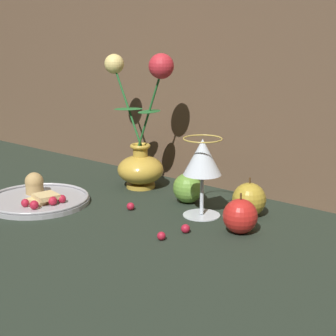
{
  "coord_description": "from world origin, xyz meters",
  "views": [
    {
      "loc": [
        0.79,
        -0.83,
        0.39
      ],
      "look_at": [
        0.08,
        0.03,
        0.1
      ],
      "focal_mm": 60.0,
      "sensor_mm": 36.0,
      "label": 1
    }
  ],
  "objects_px": {
    "apple_at_table_edge": "(188,188)",
    "vase": "(141,145)",
    "apple_beside_vase": "(249,200)",
    "apple_near_glass": "(240,216)",
    "wine_glass": "(202,160)",
    "plate_with_pastries": "(38,198)"
  },
  "relations": [
    {
      "from": "apple_at_table_edge",
      "to": "vase",
      "type": "bearing_deg",
      "value": 172.51
    },
    {
      "from": "apple_beside_vase",
      "to": "apple_at_table_edge",
      "type": "height_order",
      "value": "apple_beside_vase"
    },
    {
      "from": "vase",
      "to": "apple_at_table_edge",
      "type": "height_order",
      "value": "vase"
    },
    {
      "from": "vase",
      "to": "apple_near_glass",
      "type": "xyz_separation_m",
      "value": [
        0.35,
        -0.11,
        -0.07
      ]
    },
    {
      "from": "wine_glass",
      "to": "apple_beside_vase",
      "type": "bearing_deg",
      "value": 38.83
    },
    {
      "from": "apple_beside_vase",
      "to": "apple_near_glass",
      "type": "distance_m",
      "value": 0.1
    },
    {
      "from": "wine_glass",
      "to": "apple_near_glass",
      "type": "relative_size",
      "value": 2.08
    },
    {
      "from": "wine_glass",
      "to": "apple_at_table_edge",
      "type": "height_order",
      "value": "wine_glass"
    },
    {
      "from": "vase",
      "to": "apple_near_glass",
      "type": "relative_size",
      "value": 4.11
    },
    {
      "from": "vase",
      "to": "apple_beside_vase",
      "type": "distance_m",
      "value": 0.32
    },
    {
      "from": "apple_at_table_edge",
      "to": "plate_with_pastries",
      "type": "bearing_deg",
      "value": -139.85
    },
    {
      "from": "plate_with_pastries",
      "to": "apple_at_table_edge",
      "type": "height_order",
      "value": "apple_at_table_edge"
    },
    {
      "from": "apple_beside_vase",
      "to": "apple_at_table_edge",
      "type": "distance_m",
      "value": 0.15
    },
    {
      "from": "vase",
      "to": "plate_with_pastries",
      "type": "height_order",
      "value": "vase"
    },
    {
      "from": "apple_near_glass",
      "to": "apple_at_table_edge",
      "type": "bearing_deg",
      "value": 155.7
    },
    {
      "from": "apple_beside_vase",
      "to": "apple_near_glass",
      "type": "relative_size",
      "value": 1.04
    },
    {
      "from": "vase",
      "to": "apple_at_table_edge",
      "type": "distance_m",
      "value": 0.18
    },
    {
      "from": "plate_with_pastries",
      "to": "vase",
      "type": "bearing_deg",
      "value": 67.66
    },
    {
      "from": "wine_glass",
      "to": "apple_at_table_edge",
      "type": "distance_m",
      "value": 0.13
    },
    {
      "from": "vase",
      "to": "apple_at_table_edge",
      "type": "bearing_deg",
      "value": -7.49
    },
    {
      "from": "apple_near_glass",
      "to": "apple_at_table_edge",
      "type": "height_order",
      "value": "same"
    },
    {
      "from": "wine_glass",
      "to": "apple_beside_vase",
      "type": "relative_size",
      "value": 2.0
    }
  ]
}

